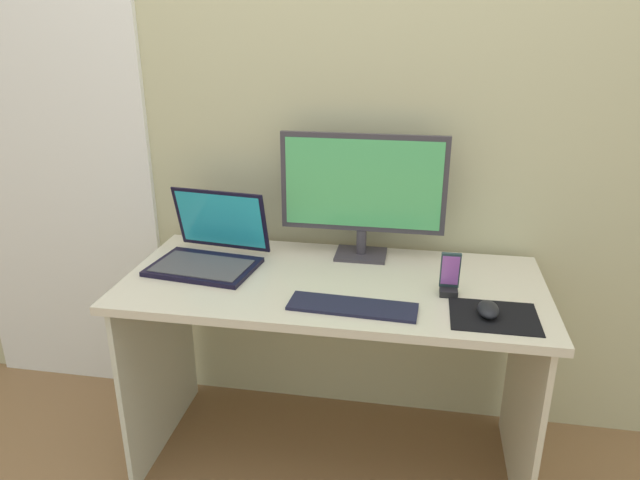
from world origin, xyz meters
TOP-DOWN VIEW (x-y plane):
  - ground_plane at (0.00, 0.00)m, footprint 8.00×8.00m
  - wall_back at (0.00, 0.37)m, footprint 6.00×0.04m
  - door_left at (-1.17, 0.33)m, footprint 0.82×0.02m
  - desk at (0.00, 0.00)m, footprint 1.37×0.63m
  - monitor at (0.07, 0.22)m, footprint 0.57×0.14m
  - laptop at (-0.44, 0.06)m, footprint 0.38×0.34m
  - keyboard_external at (0.09, -0.19)m, footprint 0.39×0.13m
  - mousepad at (0.50, -0.17)m, footprint 0.25×0.20m
  - mouse at (0.48, -0.17)m, footprint 0.06×0.10m
  - phone_in_dock at (0.37, -0.04)m, footprint 0.06×0.05m

SIDE VIEW (x-z plane):
  - ground_plane at x=0.00m, z-range 0.00..0.00m
  - desk at x=0.00m, z-range 0.21..0.93m
  - mousepad at x=0.50m, z-range 0.72..0.73m
  - keyboard_external at x=0.09m, z-range 0.72..0.73m
  - mouse at x=0.48m, z-range 0.73..0.76m
  - phone_in_dock at x=0.37m, z-range 0.70..0.84m
  - laptop at x=-0.44m, z-range 0.65..0.89m
  - monitor at x=0.07m, z-range 0.75..1.19m
  - door_left at x=-1.17m, z-range 0.00..2.02m
  - wall_back at x=0.00m, z-range 0.00..2.50m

